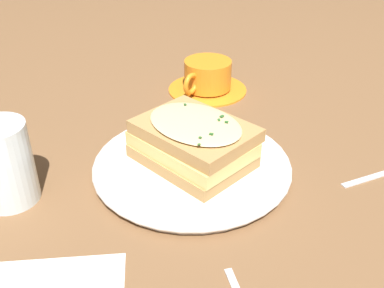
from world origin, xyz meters
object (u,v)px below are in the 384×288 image
object	(u,v)px
dinner_plate	(192,165)
water_glass	(4,164)
teacup_with_saucer	(207,78)
sandwich	(193,142)

from	to	relation	value
dinner_plate	water_glass	bearing A→B (deg)	-2.20
teacup_with_saucer	water_glass	xyz separation A→B (m)	(0.34, 0.24, 0.03)
dinner_plate	teacup_with_saucer	xyz separation A→B (m)	(-0.10, -0.25, 0.02)
water_glass	sandwich	bearing A→B (deg)	177.91
teacup_with_saucer	dinner_plate	bearing A→B (deg)	29.05
sandwich	water_glass	bearing A→B (deg)	-2.09
dinner_plate	sandwich	size ratio (longest dim) A/B	1.47
dinner_plate	sandwich	bearing A→B (deg)	-166.57
teacup_with_saucer	water_glass	world-z (taller)	water_glass
sandwich	teacup_with_saucer	size ratio (longest dim) A/B	1.25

